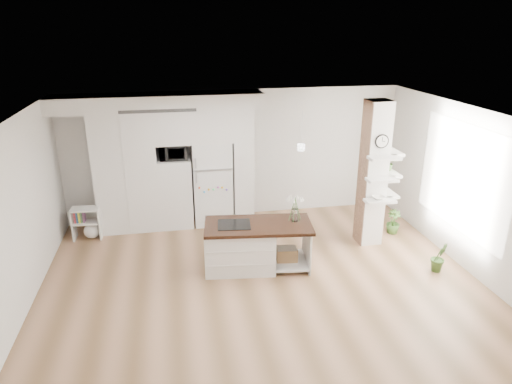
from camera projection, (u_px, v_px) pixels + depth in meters
floor at (263, 286)px, 7.30m from camera, size 7.00×6.00×0.01m
room at (264, 176)px, 6.65m from camera, size 7.04×6.04×2.72m
cabinet_wall at (164, 155)px, 8.98m from camera, size 4.00×0.71×2.70m
refrigerator at (212, 182)px, 9.37m from camera, size 0.78×0.69×1.75m
column at (379, 175)px, 8.28m from camera, size 0.69×0.90×2.70m
window at (462, 178)px, 7.66m from camera, size 0.00×2.40×2.40m
pendant_light at (370, 150)px, 6.99m from camera, size 0.12×0.12×0.10m
kitchen_island at (247, 245)px, 7.71m from camera, size 1.87×1.05×1.37m
bookshelf at (88, 225)px, 8.82m from camera, size 0.55×0.33×0.63m
floor_plant_a at (439, 257)px, 7.65m from camera, size 0.35×0.32×0.51m
floor_plant_b at (393, 222)px, 9.05m from camera, size 0.30×0.30×0.48m
microwave at (173, 152)px, 8.94m from camera, size 0.54×0.37×0.30m
shelf_plant at (389, 163)px, 8.42m from camera, size 0.27×0.23×0.30m
decor_bowl at (379, 198)px, 8.18m from camera, size 0.22×0.22×0.05m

